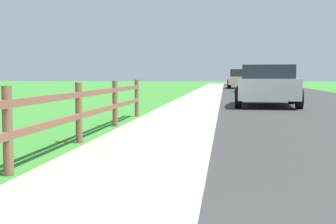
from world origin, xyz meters
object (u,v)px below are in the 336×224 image
parked_suv_silver (267,85)px  parked_car_black (255,80)px  parked_car_blue (269,81)px  parked_car_beige (240,79)px

parked_suv_silver → parked_car_black: size_ratio=0.89×
parked_suv_silver → parked_car_blue: (0.73, 7.47, 0.04)m
parked_suv_silver → parked_car_black: 14.98m
parked_car_beige → parked_suv_silver: bearing=-89.4°
parked_car_blue → parked_car_black: size_ratio=0.86×
parked_car_blue → parked_car_black: (-0.23, 7.51, -0.03)m
parked_suv_silver → parked_car_black: bearing=88.1°
parked_car_black → parked_suv_silver: bearing=-91.9°
parked_suv_silver → parked_car_blue: 7.50m
parked_suv_silver → parked_car_black: parked_car_black is taller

